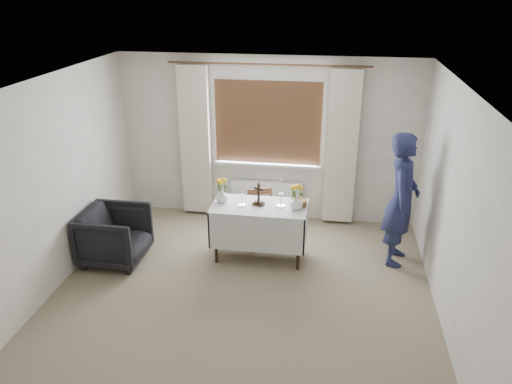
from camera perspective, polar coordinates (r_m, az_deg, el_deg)
ground at (r=5.87m, az=-2.13°, el=-13.14°), size 5.00×5.00×0.00m
altar_table at (r=6.66m, az=0.39°, el=-4.55°), size 1.24×0.64×0.76m
wooden_chair at (r=6.92m, az=0.69°, el=-3.15°), size 0.49×0.49×0.82m
armchair at (r=6.84m, az=-15.85°, el=-4.82°), size 0.81×0.79×0.74m
person at (r=6.63m, az=16.29°, el=-0.84°), size 0.54×0.71×1.77m
radiator at (r=7.80m, az=1.22°, el=-0.89°), size 1.10×0.10×0.60m
wooden_cross at (r=6.45m, az=0.31°, el=-0.23°), size 0.17×0.14×0.30m
candlestick_left at (r=6.43m, az=-1.64°, el=-0.25°), size 0.09×0.09×0.32m
candlestick_right at (r=6.40m, az=2.90°, el=-0.12°), size 0.12×0.12×0.37m
flower_vase_left at (r=6.58m, az=-3.92°, el=-0.41°), size 0.22×0.22×0.18m
flower_vase_right at (r=6.37m, az=4.61°, el=-1.21°), size 0.19×0.19×0.18m
wicker_basket at (r=6.50m, az=4.94°, el=-1.21°), size 0.27×0.27×0.08m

